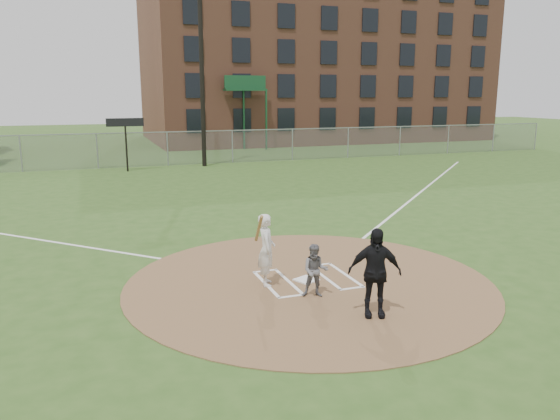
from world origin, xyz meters
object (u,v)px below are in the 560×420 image
object	(u,v)px
catcher	(315,271)
batter_at_plate	(266,249)
home_plate	(306,280)
umpire	(375,272)

from	to	relation	value
catcher	batter_at_plate	size ratio (longest dim) A/B	0.65
home_plate	batter_at_plate	distance (m)	1.25
home_plate	batter_at_plate	world-z (taller)	batter_at_plate
batter_at_plate	catcher	bearing A→B (deg)	-54.55
catcher	umpire	size ratio (longest dim) A/B	0.65
umpire	batter_at_plate	distance (m)	2.75
catcher	umpire	xyz separation A→B (m)	(0.67, -1.31, 0.30)
batter_at_plate	umpire	bearing A→B (deg)	-59.09
catcher	umpire	distance (m)	1.50
home_plate	umpire	world-z (taller)	umpire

